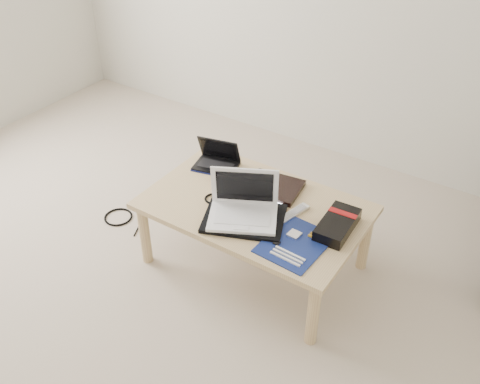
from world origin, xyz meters
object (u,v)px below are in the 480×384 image
Objects in this scene: coffee_table at (255,212)px; netbook at (217,160)px; white_laptop at (243,207)px; gpu_box at (337,225)px.

netbook is at bearing 152.61° from coffee_table.
gpu_box is (0.42, 0.17, -0.04)m from white_laptop.
netbook is (-0.37, 0.19, 0.08)m from coffee_table.
gpu_box is (0.80, -0.14, -0.00)m from netbook.
white_laptop reaches higher than gpu_box.
coffee_table is at bearing -27.39° from netbook.
gpu_box is (0.43, 0.05, 0.08)m from coffee_table.
netbook is 0.94× the size of gpu_box.
netbook reaches higher than coffee_table.
netbook reaches higher than gpu_box.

